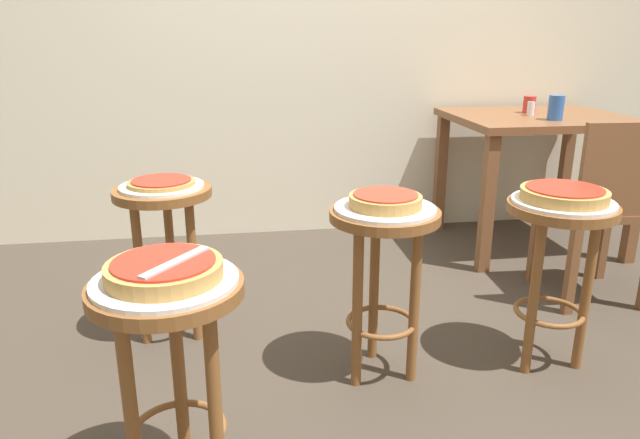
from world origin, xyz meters
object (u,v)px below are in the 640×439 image
(stool_middle, at_px, (557,247))
(pizza_leftside, at_px, (385,200))
(stool_rear, at_px, (165,228))
(serving_plate_rear, at_px, (162,186))
(dining_table, at_px, (536,136))
(serving_plate_foreground, at_px, (165,281))
(pizza_middle, at_px, (564,194))
(condiment_shaker, at_px, (531,109))
(stool_foreground, at_px, (171,343))
(pizza_server_knife, at_px, (176,262))
(wooden_chair, at_px, (605,205))
(serving_plate_middle, at_px, (563,202))
(cup_near_edge, at_px, (556,108))
(serving_plate_leftside, at_px, (385,208))
(pizza_rear, at_px, (161,182))
(pizza_foreground, at_px, (164,270))
(stool_leftside, at_px, (383,255))
(cup_far_edge, at_px, (529,104))

(stool_middle, relative_size, pizza_leftside, 2.55)
(stool_rear, distance_m, serving_plate_rear, 0.17)
(dining_table, bearing_deg, serving_plate_foreground, -137.32)
(pizza_middle, distance_m, condiment_shaker, 1.32)
(serving_plate_foreground, bearing_deg, stool_foreground, 0.00)
(pizza_server_knife, bearing_deg, wooden_chair, -23.99)
(wooden_chair, bearing_deg, serving_plate_middle, -136.68)
(stool_rear, height_order, cup_near_edge, cup_near_edge)
(serving_plate_leftside, relative_size, pizza_server_knife, 1.57)
(stool_rear, distance_m, pizza_rear, 0.18)
(serving_plate_foreground, xyz_separation_m, stool_rear, (-0.10, 0.92, -0.17))
(wooden_chair, bearing_deg, serving_plate_leftside, -158.35)
(serving_plate_leftside, distance_m, pizza_leftside, 0.03)
(stool_foreground, bearing_deg, cup_near_edge, 39.47)
(serving_plate_middle, relative_size, condiment_shaker, 4.73)
(serving_plate_foreground, relative_size, serving_plate_leftside, 1.02)
(serving_plate_leftside, relative_size, dining_table, 0.37)
(stool_foreground, distance_m, serving_plate_rear, 0.94)
(pizza_middle, relative_size, pizza_rear, 1.16)
(serving_plate_leftside, height_order, pizza_rear, pizza_rear)
(dining_table, bearing_deg, stool_foreground, -137.32)
(condiment_shaker, bearing_deg, pizza_foreground, -136.66)
(stool_leftside, distance_m, pizza_server_knife, 0.86)
(cup_near_edge, xyz_separation_m, wooden_chair, (-0.04, -0.56, -0.36))
(stool_middle, distance_m, wooden_chair, 0.68)
(pizza_middle, height_order, cup_far_edge, cup_far_edge)
(serving_plate_middle, distance_m, wooden_chair, 0.70)
(serving_plate_foreground, height_order, stool_middle, serving_plate_foreground)
(pizza_leftside, relative_size, wooden_chair, 0.29)
(serving_plate_middle, xyz_separation_m, serving_plate_rear, (-1.41, 0.43, 0.00))
(pizza_server_knife, bearing_deg, stool_leftside, -13.59)
(stool_leftside, height_order, cup_far_edge, cup_far_edge)
(stool_middle, distance_m, serving_plate_leftside, 0.66)
(stool_rear, bearing_deg, pizza_middle, -17.03)
(serving_plate_rear, bearing_deg, condiment_shaker, 22.30)
(serving_plate_rear, distance_m, dining_table, 2.12)
(serving_plate_foreground, bearing_deg, stool_middle, 20.43)
(serving_plate_middle, bearing_deg, stool_middle, -90.00)
(pizza_foreground, height_order, pizza_leftside, same)
(cup_near_edge, bearing_deg, serving_plate_middle, -117.31)
(stool_foreground, relative_size, stool_middle, 1.00)
(pizza_middle, bearing_deg, serving_plate_foreground, -159.57)
(condiment_shaker, bearing_deg, stool_middle, -112.05)
(serving_plate_leftside, xyz_separation_m, condiment_shaker, (1.13, 1.20, 0.16))
(serving_plate_middle, bearing_deg, stool_rear, 162.97)
(pizza_foreground, bearing_deg, cup_near_edge, 39.47)
(condiment_shaker, bearing_deg, serving_plate_middle, -112.05)
(serving_plate_leftside, distance_m, condiment_shaker, 1.65)
(pizza_leftside, bearing_deg, serving_plate_rear, 151.77)
(cup_near_edge, relative_size, pizza_server_knife, 0.58)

